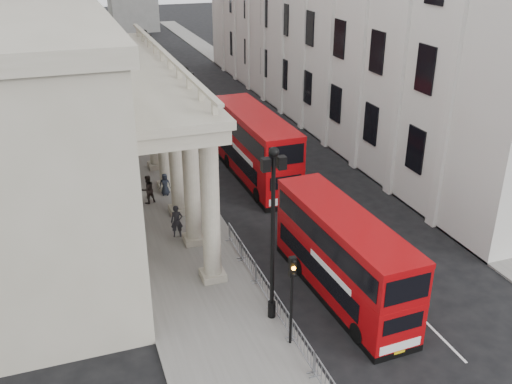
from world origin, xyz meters
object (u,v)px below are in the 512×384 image
(traffic_light, at_px, (292,285))
(pedestrian_a, at_px, (177,221))
(bus_far, at_px, (255,145))
(bus_near, at_px, (343,254))
(lamp_post_mid, at_px, (188,119))
(pedestrian_b, at_px, (148,189))
(pedestrian_c, at_px, (165,184))
(lamp_post_north, at_px, (148,69))
(lamp_post_south, at_px, (273,225))

(traffic_light, bearing_deg, pedestrian_a, 103.21)
(traffic_light, bearing_deg, bus_far, 75.44)
(bus_near, bearing_deg, lamp_post_mid, 101.89)
(pedestrian_b, relative_size, pedestrian_c, 1.26)
(traffic_light, bearing_deg, lamp_post_north, 90.17)
(lamp_post_south, distance_m, pedestrian_c, 15.58)
(lamp_post_north, distance_m, traffic_light, 34.07)
(bus_near, bearing_deg, pedestrian_c, 110.19)
(bus_near, bearing_deg, lamp_post_south, -171.79)
(traffic_light, relative_size, pedestrian_a, 2.23)
(lamp_post_mid, bearing_deg, lamp_post_south, -90.00)
(lamp_post_south, relative_size, bus_near, 0.82)
(pedestrian_a, bearing_deg, bus_near, -38.43)
(lamp_post_mid, distance_m, pedestrian_c, 4.64)
(pedestrian_c, bearing_deg, lamp_post_south, -68.42)
(pedestrian_c, bearing_deg, pedestrian_a, -80.54)
(bus_far, bearing_deg, traffic_light, -105.29)
(bus_far, height_order, pedestrian_a, bus_far)
(bus_near, xyz_separation_m, pedestrian_c, (-5.90, 14.18, -1.39))
(bus_near, distance_m, pedestrian_a, 10.47)
(lamp_post_north, height_order, bus_far, lamp_post_north)
(lamp_post_mid, height_order, pedestrian_c, lamp_post_mid)
(lamp_post_south, height_order, bus_near, lamp_post_south)
(pedestrian_b, bearing_deg, lamp_post_south, 81.78)
(lamp_post_north, xyz_separation_m, bus_far, (4.73, -16.18, -2.38))
(lamp_post_mid, bearing_deg, pedestrian_c, -151.58)
(pedestrian_a, height_order, pedestrian_c, pedestrian_a)
(pedestrian_b, bearing_deg, pedestrian_a, 77.84)
(lamp_post_mid, height_order, traffic_light, lamp_post_mid)
(lamp_post_south, distance_m, lamp_post_north, 32.00)
(traffic_light, relative_size, pedestrian_c, 2.83)
(lamp_post_south, height_order, lamp_post_north, same)
(traffic_light, distance_m, pedestrian_b, 16.53)
(bus_near, height_order, pedestrian_b, bus_near)
(lamp_post_mid, bearing_deg, bus_near, -75.71)
(lamp_post_north, bearing_deg, pedestrian_c, -96.72)
(lamp_post_south, relative_size, pedestrian_b, 4.35)
(traffic_light, height_order, bus_far, bus_far)
(lamp_post_south, relative_size, lamp_post_north, 1.00)
(lamp_post_mid, relative_size, pedestrian_a, 4.31)
(lamp_post_south, bearing_deg, bus_near, 10.62)
(lamp_post_south, distance_m, bus_near, 4.76)
(lamp_post_north, height_order, bus_near, lamp_post_north)
(bus_far, xyz_separation_m, pedestrian_b, (-8.04, -1.79, -1.45))
(traffic_light, xyz_separation_m, bus_near, (3.79, 2.75, -0.83))
(lamp_post_south, bearing_deg, pedestrian_c, 97.69)
(lamp_post_north, distance_m, bus_near, 31.62)
(lamp_post_north, bearing_deg, lamp_post_south, -90.00)
(pedestrian_a, xyz_separation_m, pedestrian_b, (-0.83, 5.08, -0.01))
(lamp_post_mid, distance_m, lamp_post_north, 16.00)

